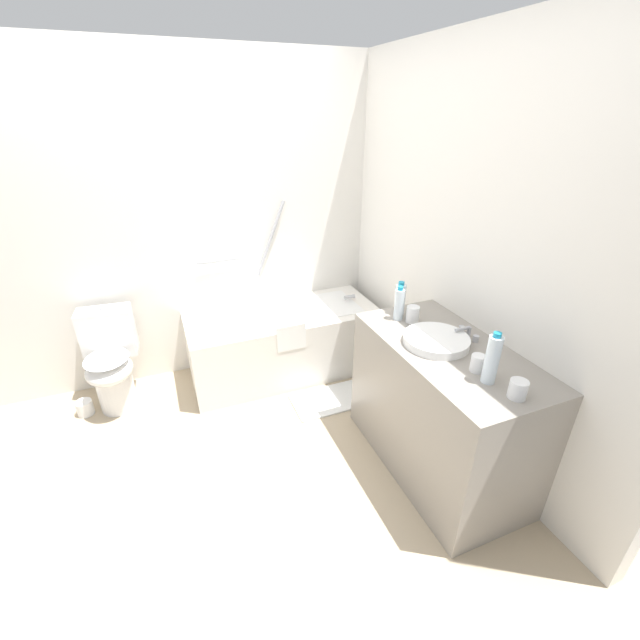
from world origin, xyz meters
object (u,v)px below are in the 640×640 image
at_px(water_bottle_2, 400,299).
at_px(drinking_glass_1, 518,389).
at_px(water_bottle_1, 492,359).
at_px(sink_faucet, 467,332).
at_px(water_bottle_0, 399,304).
at_px(drinking_glass_0, 413,314).
at_px(sink_basin, 436,340).
at_px(drinking_glass_2, 478,363).
at_px(bathtub, 284,340).
at_px(toilet_paper_roll, 85,408).
at_px(bath_mat, 330,400).
at_px(toilet, 111,362).

relative_size(water_bottle_2, drinking_glass_1, 2.43).
bearing_deg(water_bottle_1, sink_faucet, 63.14).
xyz_separation_m(water_bottle_0, drinking_glass_0, (0.06, -0.06, -0.05)).
height_order(sink_basin, drinking_glass_0, drinking_glass_0).
relative_size(water_bottle_1, water_bottle_2, 1.24).
height_order(drinking_glass_1, drinking_glass_2, same).
height_order(sink_faucet, water_bottle_0, water_bottle_0).
height_order(sink_faucet, drinking_glass_0, drinking_glass_0).
relative_size(bathtub, toilet_paper_roll, 13.54).
height_order(bathtub, toilet_paper_roll, bathtub).
relative_size(water_bottle_2, toilet_paper_roll, 1.90).
relative_size(drinking_glass_1, drinking_glass_2, 1.00).
bearing_deg(water_bottle_2, drinking_glass_0, -85.43).
height_order(water_bottle_2, toilet_paper_roll, water_bottle_2).
distance_m(water_bottle_1, drinking_glass_0, 0.66).
bearing_deg(drinking_glass_1, drinking_glass_0, 91.31).
bearing_deg(water_bottle_1, water_bottle_0, 93.67).
height_order(bathtub, drinking_glass_1, bathtub).
bearing_deg(water_bottle_2, bath_mat, 134.18).
bearing_deg(sink_faucet, drinking_glass_1, -107.05).
relative_size(water_bottle_2, bath_mat, 0.38).
bearing_deg(drinking_glass_1, drinking_glass_2, 94.93).
bearing_deg(toilet, drinking_glass_0, 64.68).
distance_m(drinking_glass_0, drinking_glass_2, 0.56).
xyz_separation_m(bathtub, water_bottle_2, (0.50, -0.85, 0.63)).
bearing_deg(sink_faucet, water_bottle_2, 115.08).
height_order(water_bottle_0, drinking_glass_2, water_bottle_0).
xyz_separation_m(sink_basin, water_bottle_1, (0.01, -0.38, 0.10)).
distance_m(water_bottle_1, water_bottle_2, 0.79).
distance_m(bath_mat, toilet_paper_roll, 1.76).
bearing_deg(water_bottle_2, toilet, 153.25).
bearing_deg(toilet, bathtub, 92.69).
distance_m(water_bottle_1, toilet_paper_roll, 2.73).
relative_size(bathtub, sink_faucet, 9.80).
xyz_separation_m(bathtub, water_bottle_1, (0.50, -1.64, 0.66)).
height_order(sink_faucet, water_bottle_1, water_bottle_1).
relative_size(water_bottle_0, toilet_paper_roll, 1.93).
relative_size(drinking_glass_0, drinking_glass_2, 1.15).
height_order(water_bottle_0, drinking_glass_0, water_bottle_0).
height_order(bathtub, drinking_glass_2, bathtub).
bearing_deg(drinking_glass_0, toilet_paper_roll, 154.23).
distance_m(sink_basin, water_bottle_2, 0.41).
bearing_deg(water_bottle_2, water_bottle_0, -125.93).
distance_m(toilet, sink_basin, 2.24).
distance_m(sink_faucet, bath_mat, 1.23).
bearing_deg(toilet, water_bottle_2, 67.81).
height_order(drinking_glass_2, toilet_paper_roll, drinking_glass_2).
bearing_deg(drinking_glass_1, water_bottle_0, 95.20).
relative_size(toilet, sink_basin, 2.04).
relative_size(toilet, water_bottle_1, 2.78).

